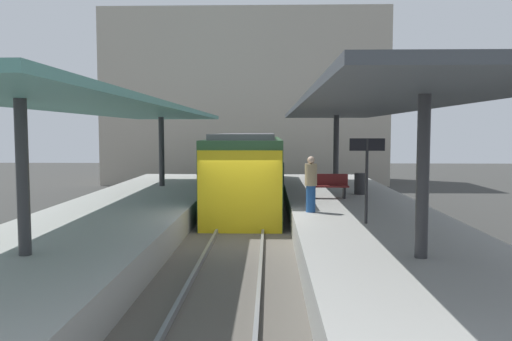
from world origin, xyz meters
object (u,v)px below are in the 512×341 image
at_px(platform_bench, 329,185).
at_px(litter_bin, 360,184).
at_px(passenger_near_bench, 311,183).
at_px(commuter_train, 248,171).
at_px(platform_sign, 367,161).

distance_m(platform_bench, litter_bin, 1.74).
bearing_deg(passenger_near_bench, litter_bin, 63.08).
xyz_separation_m(commuter_train, platform_bench, (3.04, -3.30, -0.26)).
bearing_deg(litter_bin, platform_bench, -139.49).
bearing_deg(platform_bench, litter_bin, 40.51).
relative_size(platform_sign, passenger_near_bench, 1.34).
distance_m(commuter_train, litter_bin, 4.89).
xyz_separation_m(commuter_train, litter_bin, (4.37, -2.17, -0.33)).
bearing_deg(platform_sign, commuter_train, 112.29).
height_order(platform_sign, passenger_near_bench, platform_sign).
bearing_deg(commuter_train, platform_bench, -47.35).
height_order(litter_bin, passenger_near_bench, passenger_near_bench).
bearing_deg(passenger_near_bench, platform_bench, 74.56).
height_order(platform_sign, litter_bin, platform_sign).
distance_m(litter_bin, passenger_near_bench, 4.92).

